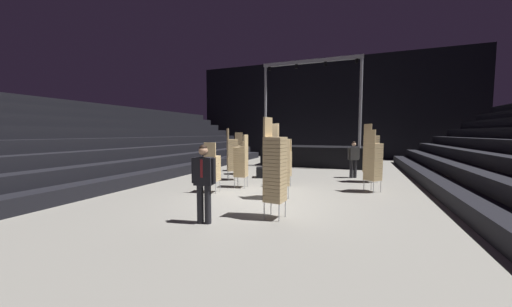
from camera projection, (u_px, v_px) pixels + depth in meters
The scene contains 17 objects.
ground_plane at pixel (263, 200), 8.29m from camera, with size 22.00×30.00×0.10m, color gray.
arena_end_wall at pixel (324, 109), 21.94m from camera, with size 22.00×0.30×8.00m, color black.
bleacher_bank_left at pixel (101, 138), 11.94m from camera, with size 6.00×24.00×3.60m.
stage_riser at pixel (312, 154), 16.85m from camera, with size 5.99×2.72×6.24m.
man_with_tie at pixel (204, 179), 5.94m from camera, with size 0.57×0.29×1.77m.
chair_stack_front_left at pixel (212, 167), 9.09m from camera, with size 0.49×0.49×1.71m.
chair_stack_front_right at pixel (284, 163), 10.05m from camera, with size 0.52×0.52×1.79m.
chair_stack_mid_left at pixel (232, 154), 11.51m from camera, with size 0.61×0.61×2.22m.
chair_stack_mid_right at pixel (280, 161), 8.21m from camera, with size 0.62×0.62×2.31m.
chair_stack_mid_centre at pixel (241, 161), 9.93m from camera, with size 0.48×0.48×1.96m.
chair_stack_rear_left at pixel (371, 153), 10.98m from camera, with size 0.62×0.62×2.39m.
chair_stack_rear_right at pixel (275, 168), 6.30m from camera, with size 0.49×0.49×2.39m.
chair_stack_rear_centre at pixel (239, 152), 14.27m from camera, with size 0.56×0.56×2.05m.
chair_stack_aisle_left at pixel (241, 155), 13.12m from camera, with size 0.61×0.61×1.88m.
chair_stack_aisle_right at pixel (373, 161), 9.16m from camera, with size 0.62×0.62×2.14m.
crew_worker_near_stage at pixel (354, 157), 12.05m from camera, with size 0.54×0.40×1.65m.
equipment_road_case at pixel (266, 172), 12.23m from camera, with size 0.90×0.60×0.45m, color black.
Camera 1 is at (2.72, -7.69, 2.02)m, focal length 18.82 mm.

